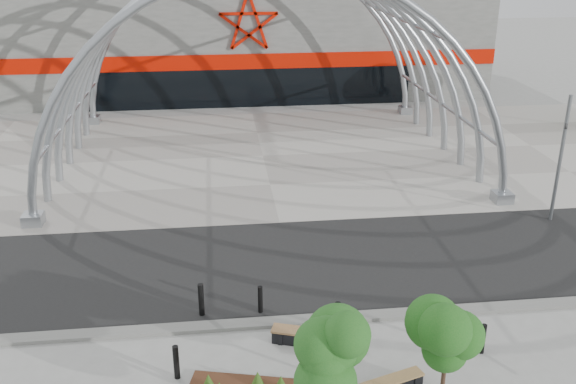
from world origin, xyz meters
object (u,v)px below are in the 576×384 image
Objects in this scene: signal_pole at (561,157)px; bench_0 at (308,338)px; street_tree_1 at (448,339)px; bollard_2 at (260,300)px; street_tree_0 at (320,347)px.

signal_pole is 2.45× the size of bench_0.
street_tree_1 is 6.82m from bollard_2.
signal_pole is at bearing 23.99° from bollard_2.
bollard_2 is at bearing 99.42° from street_tree_0.
signal_pole is 16.12m from street_tree_0.
bench_0 is at bearing 129.74° from street_tree_1.
bollard_2 is at bearing 124.09° from bench_0.
bollard_2 is (-12.53, -5.58, -2.30)m from signal_pole.
bollard_2 is (-4.03, 5.19, -1.83)m from street_tree_1.
street_tree_0 is 3.93× the size of bollard_2.
signal_pole is 1.45× the size of street_tree_0.
street_tree_1 is 1.48× the size of bench_0.
street_tree_0 is (-11.60, -11.19, -0.14)m from signal_pole.
bench_0 is 2.33× the size of bollard_2.
bench_0 is (-2.79, 3.36, -2.08)m from street_tree_1.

